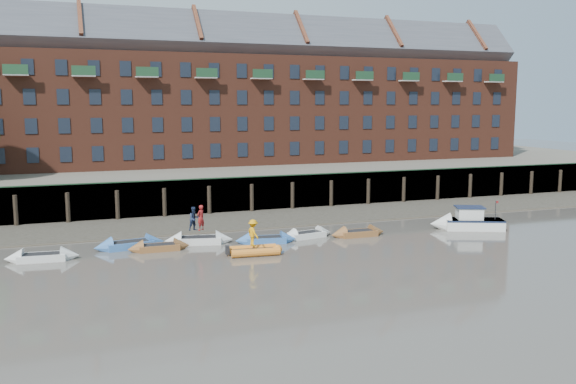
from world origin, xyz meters
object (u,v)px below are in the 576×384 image
rowboat_3 (199,240)px  rowboat_4 (266,240)px  rowboat_5 (307,235)px  motor_launch (462,222)px  person_rower_b (194,219)px  rib_tender (256,250)px  rowboat_6 (358,233)px  rowboat_1 (130,245)px  rowboat_2 (159,247)px  person_rib_crew (253,233)px  rowboat_0 (42,257)px  person_rower_a (201,218)px

rowboat_3 → rowboat_4: 4.80m
rowboat_5 → motor_launch: size_ratio=0.74×
rowboat_4 → motor_launch: (16.19, -0.70, 0.37)m
person_rower_b → rib_tender: bearing=-71.4°
rowboat_4 → rowboat_5: (3.42, 0.62, -0.01)m
rib_tender → motor_launch: size_ratio=0.60×
rowboat_4 → person_rower_b: 5.35m
rowboat_6 → motor_launch: (8.95, -0.49, 0.37)m
rowboat_1 → rowboat_2: size_ratio=1.19×
person_rib_crew → motor_launch: bearing=-94.4°
rowboat_1 → rowboat_5: bearing=-12.7°
rowboat_1 → rowboat_2: bearing=-44.6°
person_rower_b → person_rib_crew: (3.07, -4.45, -0.35)m
rowboat_0 → rowboat_5: bearing=7.1°
rowboat_1 → person_rower_a: person_rower_a is taller
motor_launch → person_rower_b: 21.22m
rowboat_1 → motor_launch: (25.58, -2.32, 0.35)m
rowboat_6 → rib_tender: rowboat_6 is taller
rib_tender → person_rower_a: size_ratio=1.96×
rowboat_1 → rowboat_5: 12.85m
person_rower_b → rowboat_0: bearing=171.6°
rowboat_3 → person_rower_b: size_ratio=2.93×
rowboat_4 → person_rower_a: person_rower_a is taller
rowboat_2 → person_rower_a: bearing=21.5°
person_rower_b → rowboat_3: bearing=-38.5°
rowboat_0 → rowboat_4: rowboat_0 is taller
rib_tender → rowboat_5: bearing=40.5°
person_rower_b → rowboat_6: bearing=-25.0°
rowboat_6 → person_rower_a: bearing=172.1°
rowboat_6 → person_rib_crew: (-9.05, -2.71, 1.23)m
person_rower_a → person_rower_b: bearing=-42.7°
rib_tender → person_rower_b: bearing=130.3°
rowboat_2 → person_rower_b: size_ratio=2.46×
rowboat_6 → motor_launch: motor_launch is taller
rowboat_1 → rowboat_4: size_ratio=1.10×
rowboat_1 → person_rower_a: 5.23m
rowboat_3 → motor_launch: motor_launch is taller
rowboat_5 → rowboat_6: bearing=-22.2°
rowboat_4 → rowboat_5: rowboat_4 is taller
rowboat_2 → rowboat_3: 3.19m
rowboat_5 → person_rower_b: bearing=163.8°
person_rower_a → person_rower_b: size_ratio=1.06×
rowboat_3 → rib_tender: size_ratio=1.41×
rowboat_3 → rowboat_4: bearing=-5.3°
person_rower_a → person_rower_b: person_rower_a is taller
rowboat_2 → rowboat_4: 7.58m
rowboat_2 → person_rower_b: 3.37m
rowboat_2 → rowboat_6: (14.81, -0.50, 0.01)m
rowboat_0 → rowboat_5: (18.40, 0.59, -0.01)m
rowboat_0 → rowboat_3: (10.39, 1.38, 0.02)m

